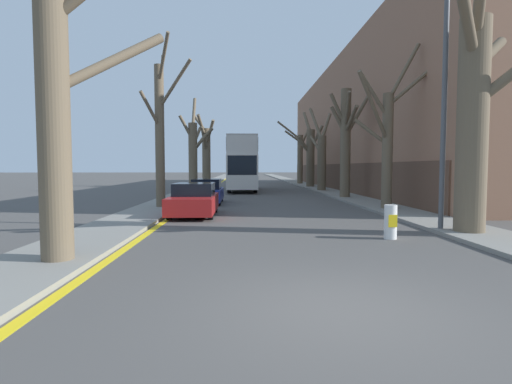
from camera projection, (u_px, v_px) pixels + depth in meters
The scene contains 20 objects.
ground_plane at pixel (340, 311), 5.75m from camera, with size 300.00×300.00×0.00m, color #4C4947.
sidewalk_left at pixel (212, 182), 55.45m from camera, with size 2.26×120.00×0.12m, color gray.
sidewalk_right at pixel (294, 182), 55.81m from camera, with size 2.26×120.00×0.12m, color gray.
building_facade_right at pixel (382, 127), 38.04m from camera, with size 10.08×45.64×11.76m.
kerb_line_stripe at pixel (222, 182), 55.49m from camera, with size 0.24×120.00×0.01m, color yellow.
street_tree_left_0 at pixel (59, 87), 8.33m from camera, with size 2.60×3.15×7.91m.
street_tree_left_1 at pixel (160, 129), 19.59m from camera, with size 2.50×3.72×8.15m.
street_tree_left_2 at pixel (194, 153), 31.57m from camera, with size 2.80×2.49×7.70m.
street_tree_left_3 at pixel (206, 152), 41.61m from camera, with size 2.73×4.18×7.80m.
street_tree_right_0 at pixel (475, 114), 11.90m from camera, with size 3.55×2.92×8.08m.
street_tree_right_1 at pixel (387, 140), 18.79m from camera, with size 3.96×2.21×7.76m.
street_tree_right_2 at pixel (346, 139), 26.03m from camera, with size 2.97×2.39×7.22m.
street_tree_right_3 at pixel (321, 158), 34.13m from camera, with size 1.81×2.80×7.37m.
street_tree_right_4 at pixel (310, 154), 40.45m from camera, with size 2.72×2.70×7.84m.
street_tree_right_5 at pixel (299, 156), 47.88m from camera, with size 3.79×1.23×7.61m.
double_decker_bus at pixel (242, 161), 35.34m from camera, with size 2.47×10.90×4.60m.
parked_car_0 at pixel (194, 200), 17.07m from camera, with size 1.85×4.19×1.39m.
parked_car_1 at pixel (207, 192), 22.92m from camera, with size 1.78×4.16×1.40m.
lamp_post at pixel (442, 74), 12.48m from camera, with size 1.40×0.20×9.07m.
traffic_bollard at pixel (390, 222), 11.53m from camera, with size 0.36×0.37×0.99m.
Camera 1 is at (-1.39, -5.59, 2.08)m, focal length 28.00 mm.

